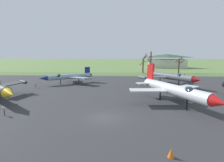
{
  "coord_description": "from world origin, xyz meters",
  "views": [
    {
      "loc": [
        1.93,
        -20.19,
        7.19
      ],
      "look_at": [
        0.07,
        13.89,
        2.31
      ],
      "focal_mm": 29.77,
      "sensor_mm": 36.0,
      "label": 1
    }
  ],
  "objects": [
    {
      "name": "bare_tree_far_left",
      "position": [
        10.23,
        53.24,
        3.51
      ],
      "size": [
        2.98,
        2.0,
        7.66
      ],
      "color": "brown",
      "rests_on": "ground"
    },
    {
      "name": "visitor_building",
      "position": [
        26.3,
        83.81,
        3.62
      ],
      "size": [
        21.77,
        13.48,
        7.46
      ],
      "color": "beige",
      "rests_on": "ground"
    },
    {
      "name": "bare_tree_center",
      "position": [
        24.02,
        53.01,
        3.49
      ],
      "size": [
        3.48,
        3.49,
        6.5
      ],
      "color": "#42382D",
      "rests_on": "ground"
    },
    {
      "name": "grass_verge_strip",
      "position": [
        0.0,
        47.73,
        0.03
      ],
      "size": [
        141.24,
        12.0,
        0.06
      ],
      "primitive_type": "cube",
      "color": "#506F3A",
      "rests_on": "ground"
    },
    {
      "name": "jet_fighter_front_left",
      "position": [
        13.04,
        23.51,
        2.18
      ],
      "size": [
        12.49,
        14.09,
        4.92
      ],
      "color": "#565B60",
      "rests_on": "ground"
    },
    {
      "name": "bare_tree_left_of_center",
      "position": [
        12.93,
        52.62,
        4.35
      ],
      "size": [
        2.53,
        3.05,
        8.3
      ],
      "color": "brown",
      "rests_on": "ground"
    },
    {
      "name": "info_placard_rear_center",
      "position": [
        -11.95,
        0.25,
        0.69
      ],
      "size": [
        0.51,
        0.33,
        1.12
      ],
      "color": "black",
      "rests_on": "ground"
    },
    {
      "name": "info_placard_rear_left",
      "position": [
        -16.77,
        18.45,
        0.67
      ],
      "size": [
        0.59,
        0.27,
        1.05
      ],
      "color": "black",
      "rests_on": "ground"
    },
    {
      "name": "traffic_cone",
      "position": [
        5.39,
        -7.88,
        0.36
      ],
      "size": [
        0.5,
        0.5,
        0.72
      ],
      "primitive_type": "cone",
      "color": "orange",
      "rests_on": "ground"
    },
    {
      "name": "ground_plane",
      "position": [
        0.0,
        0.0,
        0.0
      ],
      "size": [
        600.0,
        600.0,
        0.0
      ],
      "primitive_type": "plane",
      "color": "#607F42"
    },
    {
      "name": "info_placard_front_left",
      "position": [
        17.13,
        16.38,
        0.68
      ],
      "size": [
        0.59,
        0.23,
        1.06
      ],
      "color": "black",
      "rests_on": "ground"
    },
    {
      "name": "jet_fighter_rear_left",
      "position": [
        -11.26,
        24.63,
        1.82
      ],
      "size": [
        12.07,
        11.35,
        3.97
      ],
      "color": "#8EA3B2",
      "rests_on": "ground"
    },
    {
      "name": "jet_fighter_front_right",
      "position": [
        9.28,
        5.97,
        2.28
      ],
      "size": [
        11.29,
        15.37,
        5.45
      ],
      "color": "silver",
      "rests_on": "ground"
    },
    {
      "name": "asphalt_apron",
      "position": [
        0.0,
        15.65,
        0.03
      ],
      "size": [
        81.24,
        52.17,
        0.05
      ],
      "primitive_type": "cube",
      "color": "#333335",
      "rests_on": "ground"
    }
  ]
}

